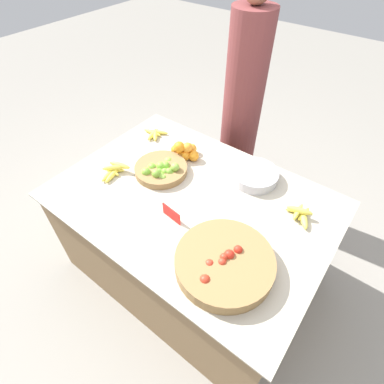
# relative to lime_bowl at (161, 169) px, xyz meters

# --- Properties ---
(ground_plane) EXTENTS (12.00, 12.00, 0.00)m
(ground_plane) POSITION_rel_lime_bowl_xyz_m (0.29, -0.06, -0.79)
(ground_plane) COLOR gray
(market_table) EXTENTS (1.59, 1.13, 0.76)m
(market_table) POSITION_rel_lime_bowl_xyz_m (0.29, -0.06, -0.41)
(market_table) COLOR olive
(market_table) RESTS_ON ground_plane
(lime_bowl) EXTENTS (0.33, 0.33, 0.09)m
(lime_bowl) POSITION_rel_lime_bowl_xyz_m (0.00, 0.00, 0.00)
(lime_bowl) COLOR olive
(lime_bowl) RESTS_ON market_table
(tomato_basket) EXTENTS (0.47, 0.47, 0.10)m
(tomato_basket) POSITION_rel_lime_bowl_xyz_m (0.68, -0.33, 0.01)
(tomato_basket) COLOR olive
(tomato_basket) RESTS_ON market_table
(orange_pile) EXTENTS (0.20, 0.16, 0.13)m
(orange_pile) POSITION_rel_lime_bowl_xyz_m (0.02, 0.22, 0.02)
(orange_pile) COLOR orange
(orange_pile) RESTS_ON market_table
(metal_bowl) EXTENTS (0.28, 0.28, 0.07)m
(metal_bowl) POSITION_rel_lime_bowl_xyz_m (0.50, 0.30, 0.00)
(metal_bowl) COLOR #B7B7BF
(metal_bowl) RESTS_ON market_table
(price_sign) EXTENTS (0.13, 0.02, 0.08)m
(price_sign) POSITION_rel_lime_bowl_xyz_m (0.29, -0.25, 0.01)
(price_sign) COLOR red
(price_sign) RESTS_ON market_table
(banana_bunch_middle_right) EXTENTS (0.17, 0.16, 0.06)m
(banana_bunch_middle_right) POSITION_rel_lime_bowl_xyz_m (0.84, 0.19, -0.01)
(banana_bunch_middle_right) COLOR #EFDB4C
(banana_bunch_middle_right) RESTS_ON market_table
(banana_bunch_back_center) EXTENTS (0.18, 0.17, 0.03)m
(banana_bunch_back_center) POSITION_rel_lime_bowl_xyz_m (-0.31, 0.28, -0.01)
(banana_bunch_back_center) COLOR #EFDB4C
(banana_bunch_back_center) RESTS_ON market_table
(banana_bunch_front_left) EXTENTS (0.17, 0.19, 0.06)m
(banana_bunch_front_left) POSITION_rel_lime_bowl_xyz_m (-0.24, -0.18, -0.00)
(banana_bunch_front_left) COLOR #EFDB4C
(banana_bunch_front_left) RESTS_ON market_table
(vendor_person) EXTENTS (0.28, 0.28, 1.71)m
(vendor_person) POSITION_rel_lime_bowl_xyz_m (0.10, 0.80, 0.01)
(vendor_person) COLOR brown
(vendor_person) RESTS_ON ground_plane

